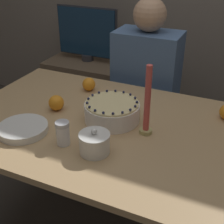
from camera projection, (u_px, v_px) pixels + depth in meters
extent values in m
cube|color=tan|center=(115.00, 128.00, 1.43)|extent=(1.51, 0.91, 0.03)
cylinder|color=tan|center=(47.00, 124.00, 2.18)|extent=(0.07, 0.07, 0.70)
cylinder|color=white|center=(112.00, 112.00, 1.45)|extent=(0.26, 0.26, 0.08)
cylinder|color=beige|center=(112.00, 103.00, 1.43)|extent=(0.25, 0.25, 0.01)
sphere|color=#23284C|center=(135.00, 106.00, 1.38)|extent=(0.01, 0.01, 0.01)
sphere|color=#23284C|center=(137.00, 102.00, 1.42)|extent=(0.01, 0.01, 0.01)
sphere|color=#23284C|center=(135.00, 98.00, 1.45)|extent=(0.01, 0.01, 0.01)
sphere|color=#23284C|center=(130.00, 94.00, 1.49)|extent=(0.01, 0.01, 0.01)
sphere|color=#23284C|center=(124.00, 92.00, 1.51)|extent=(0.01, 0.01, 0.01)
sphere|color=#23284C|center=(115.00, 91.00, 1.52)|extent=(0.01, 0.01, 0.01)
sphere|color=#23284C|center=(107.00, 91.00, 1.52)|extent=(0.01, 0.01, 0.01)
sphere|color=#23284C|center=(99.00, 92.00, 1.51)|extent=(0.01, 0.01, 0.01)
sphere|color=#23284C|center=(92.00, 95.00, 1.48)|extent=(0.01, 0.01, 0.01)
sphere|color=#23284C|center=(88.00, 99.00, 1.45)|extent=(0.01, 0.01, 0.01)
sphere|color=#23284C|center=(87.00, 103.00, 1.41)|extent=(0.01, 0.01, 0.01)
sphere|color=#23284C|center=(89.00, 107.00, 1.38)|extent=(0.01, 0.01, 0.01)
sphere|color=#23284C|center=(95.00, 110.00, 1.35)|extent=(0.01, 0.01, 0.01)
sphere|color=#23284C|center=(103.00, 113.00, 1.33)|extent=(0.01, 0.01, 0.01)
sphere|color=#23284C|center=(113.00, 113.00, 1.32)|extent=(0.01, 0.01, 0.01)
sphere|color=#23284C|center=(122.00, 112.00, 1.33)|extent=(0.01, 0.01, 0.01)
sphere|color=#23284C|center=(130.00, 110.00, 1.35)|extent=(0.01, 0.01, 0.01)
cylinder|color=silver|center=(95.00, 144.00, 1.23)|extent=(0.12, 0.12, 0.07)
cylinder|color=silver|center=(94.00, 136.00, 1.21)|extent=(0.12, 0.12, 0.01)
sphere|color=silver|center=(94.00, 132.00, 1.20)|extent=(0.02, 0.02, 0.02)
cylinder|color=white|center=(63.00, 135.00, 1.28)|extent=(0.06, 0.06, 0.09)
cylinder|color=silver|center=(62.00, 124.00, 1.25)|extent=(0.06, 0.06, 0.02)
cylinder|color=silver|center=(23.00, 131.00, 1.38)|extent=(0.22, 0.22, 0.01)
cylinder|color=silver|center=(23.00, 129.00, 1.37)|extent=(0.22, 0.22, 0.01)
cylinder|color=silver|center=(23.00, 128.00, 1.37)|extent=(0.22, 0.22, 0.01)
cylinder|color=silver|center=(23.00, 126.00, 1.37)|extent=(0.22, 0.22, 0.01)
cylinder|color=tan|center=(146.00, 131.00, 1.37)|extent=(0.06, 0.06, 0.02)
cylinder|color=#CC4C47|center=(148.00, 99.00, 1.30)|extent=(0.03, 0.03, 0.30)
sphere|color=orange|center=(89.00, 84.00, 1.74)|extent=(0.07, 0.07, 0.07)
sphere|color=orange|center=(56.00, 103.00, 1.54)|extent=(0.08, 0.08, 0.08)
cube|color=#473D33|center=(143.00, 140.00, 2.22)|extent=(0.34, 0.34, 0.45)
cube|color=#4C6B99|center=(146.00, 75.00, 1.98)|extent=(0.40, 0.24, 0.55)
sphere|color=tan|center=(150.00, 15.00, 1.80)|extent=(0.20, 0.20, 0.20)
cube|color=brown|center=(89.00, 91.00, 2.80)|extent=(0.66, 0.47, 0.57)
cylinder|color=#2D2D33|center=(88.00, 57.00, 2.65)|extent=(0.10, 0.10, 0.05)
cube|color=#2D2D33|center=(87.00, 32.00, 2.55)|extent=(0.53, 0.02, 0.41)
cube|color=#142D47|center=(87.00, 32.00, 2.55)|extent=(0.51, 0.03, 0.38)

